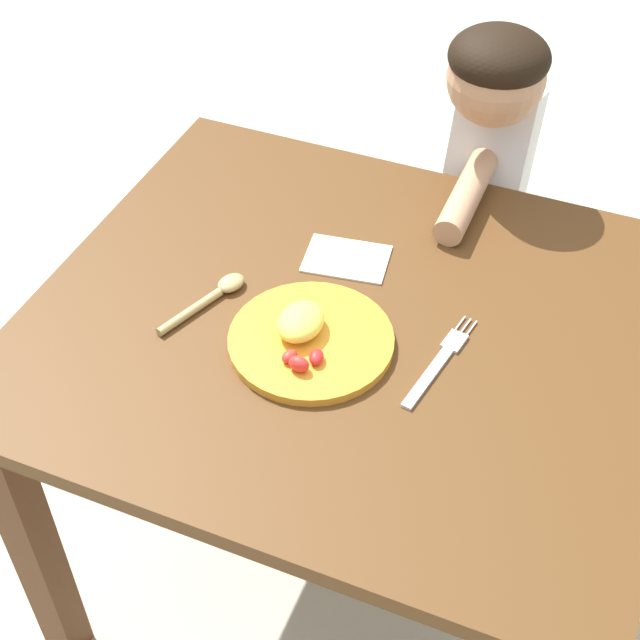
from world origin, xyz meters
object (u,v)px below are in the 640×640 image
object	(u,v)px
plate	(309,338)
spoon	(214,295)
person	(481,219)
fork	(439,363)

from	to	relation	value
plate	spoon	xyz separation A→B (m)	(-0.19, 0.04, -0.00)
spoon	person	distance (m)	0.69
plate	fork	distance (m)	0.21
fork	spoon	xyz separation A→B (m)	(-0.39, -0.00, 0.01)
person	spoon	bearing A→B (deg)	61.64
spoon	person	world-z (taller)	person
plate	spoon	bearing A→B (deg)	169.28
fork	person	bearing A→B (deg)	16.76
fork	person	world-z (taller)	person
fork	spoon	size ratio (longest dim) A/B	1.23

